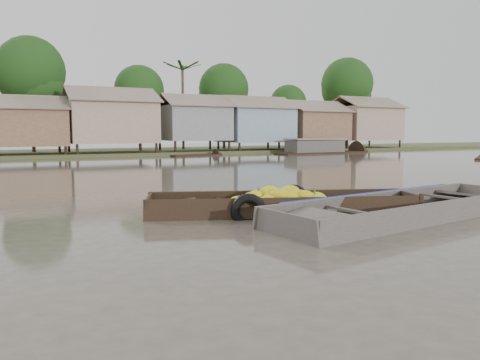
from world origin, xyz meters
name	(u,v)px	position (x,y,z in m)	size (l,w,h in m)	color
ground	(283,222)	(0.00, 0.00, 0.00)	(120.00, 120.00, 0.00)	#494338
riverbank	(111,118)	(3.03, 31.86, 3.07)	(120.00, 12.47, 10.22)	#384723
banana_boat	(277,205)	(0.48, 1.01, 0.20)	(6.50, 3.69, 0.87)	black
viewer_boat	(407,214)	(2.88, -0.71, 0.06)	(7.59, 2.94, 0.59)	#433D39
distant_boats	(284,152)	(15.33, 24.15, 0.25)	(48.95, 16.51, 1.38)	black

